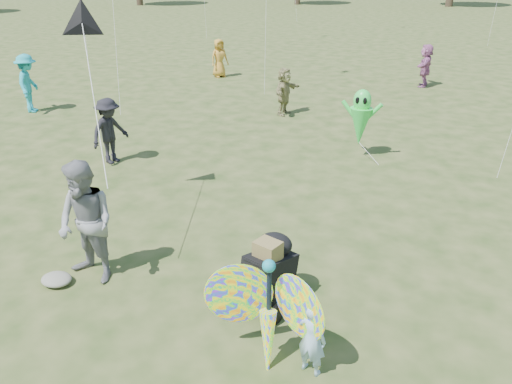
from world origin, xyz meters
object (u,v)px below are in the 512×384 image
alien_kite (360,120)px  crowd_i (29,83)px  crowd_d (284,91)px  crowd_b (110,131)px  butterfly_kite (268,314)px  child_girl (312,339)px  jogging_stroller (270,268)px  crowd_g (219,58)px  adult_man (86,223)px  crowd_j (425,65)px

alien_kite → crowd_i: bearing=177.6°
crowd_d → crowd_i: (-7.88, -2.58, 0.18)m
crowd_b → butterfly_kite: size_ratio=0.93×
child_girl → crowd_b: size_ratio=0.62×
crowd_i → alien_kite: bearing=-119.5°
crowd_d → jogging_stroller: size_ratio=1.34×
crowd_g → alien_kite: bearing=-98.2°
adult_man → jogging_stroller: (2.80, 0.36, -0.37)m
crowd_g → jogging_stroller: crowd_g is taller
alien_kite → jogging_stroller: bearing=-91.4°
crowd_i → alien_kite: (10.81, -0.45, 0.04)m
crowd_j → butterfly_kite: 16.30m
crowd_d → alien_kite: 4.22m
jogging_stroller → crowd_i: bearing=165.7°
alien_kite → adult_man: bearing=-113.5°
crowd_d → crowd_j: size_ratio=0.92×
butterfly_kite → adult_man: bearing=167.3°
crowd_i → jogging_stroller: crowd_i is taller
crowd_j → jogging_stroller: bearing=-1.6°
adult_man → alien_kite: size_ratio=1.12×
crowd_j → crowd_g: bearing=-78.7°
child_girl → butterfly_kite: size_ratio=0.58×
jogging_stroller → alien_kite: size_ratio=0.65×
crowd_b → alien_kite: (5.63, 2.50, 0.16)m
crowd_b → crowd_i: 5.96m
crowd_g → alien_kite: (7.22, -7.52, 0.18)m
crowd_g → butterfly_kite: (7.40, -15.06, -0.09)m
crowd_b → butterfly_kite: bearing=-117.2°
adult_man → crowd_d: adult_man is taller
jogging_stroller → butterfly_kite: (0.35, -1.07, 0.09)m
crowd_g → crowd_i: crowd_i is taller
crowd_i → crowd_j: size_ratio=1.14×
adult_man → butterfly_kite: adult_man is taller
adult_man → butterfly_kite: size_ratio=1.13×
crowd_d → crowd_i: bearing=118.0°
alien_kite → child_girl: bearing=-84.4°
crowd_b → crowd_d: crowd_b is taller
adult_man → jogging_stroller: 2.85m
jogging_stroller → alien_kite: alien_kite is taller
butterfly_kite → crowd_d: bearing=106.4°
child_girl → crowd_j: size_ratio=0.61×
crowd_d → butterfly_kite: (3.11, -10.57, -0.05)m
crowd_j → alien_kite: size_ratio=0.94×
crowd_b → crowd_d: 6.16m
crowd_j → butterfly_kite: (-0.88, -16.27, -0.12)m
child_girl → crowd_b: (-6.38, 5.05, 0.31)m
crowd_b → alien_kite: 6.16m
adult_man → crowd_j: (4.03, 15.56, -0.16)m
crowd_b → alien_kite: alien_kite is taller
crowd_b → crowd_g: crowd_b is taller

